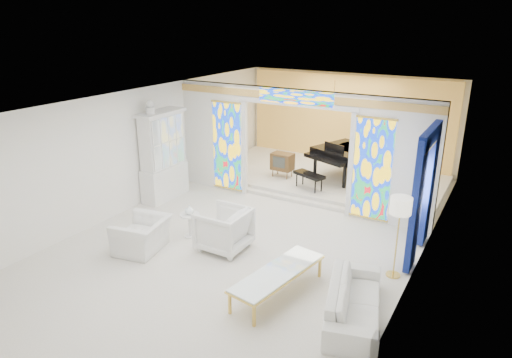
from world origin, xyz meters
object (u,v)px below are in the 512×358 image
Objects in this scene: sofa at (354,301)px; armchair_left at (142,235)px; tv_console at (282,162)px; china_cabinet at (163,156)px; armchair_right at (224,229)px; grand_piano at (352,153)px; coffee_table at (278,273)px.

armchair_left is at bearing 75.15° from sofa.
tv_console is at bearing 161.32° from armchair_left.
china_cabinet is 3.50m from tv_console.
armchair_left reaches higher than sofa.
armchair_right reaches higher than sofa.
armchair_left is 0.52× the size of sofa.
sofa is (6.17, -2.54, -0.87)m from china_cabinet.
tv_console is at bearing -132.06° from grand_piano.
coffee_table is (4.79, -2.59, -0.75)m from china_cabinet.
armchair_right reaches higher than coffee_table.
china_cabinet is at bearing -126.85° from tv_console.
armchair_right is at bearing -79.88° from grand_piano.
sofa is 2.89× the size of tv_console.
coffee_table is 6.25m from grand_piano.
tv_console is (2.21, 2.67, -0.52)m from china_cabinet.
grand_piano is at bearing 168.98° from armchair_right.
armchair_right is at bearing 110.84° from armchair_left.
china_cabinet is 3.51m from armchair_right.
china_cabinet reaches higher than armchair_left.
coffee_table is at bearing 61.79° from armchair_right.
china_cabinet is at bearing 151.64° from coffee_table.
coffee_table is (1.78, -0.94, -0.03)m from armchair_right.
china_cabinet is 3.78× the size of tv_console.
coffee_table is at bearing -28.36° from china_cabinet.
china_cabinet is 0.93× the size of grand_piano.
china_cabinet is 1.31× the size of sofa.
tv_console reaches higher than sofa.
armchair_left is (1.57, -2.57, -0.82)m from china_cabinet.
tv_console is (-2.58, 5.26, 0.23)m from coffee_table.
armchair_left is 1.08× the size of armchair_right.
china_cabinet is 2.54× the size of armchair_left.
china_cabinet reaches higher than grand_piano.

